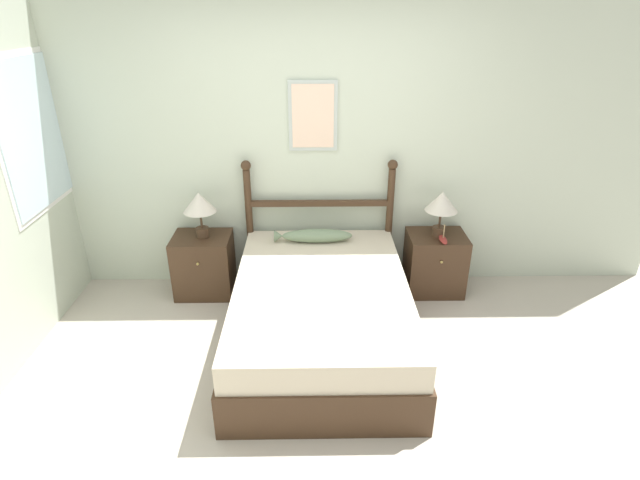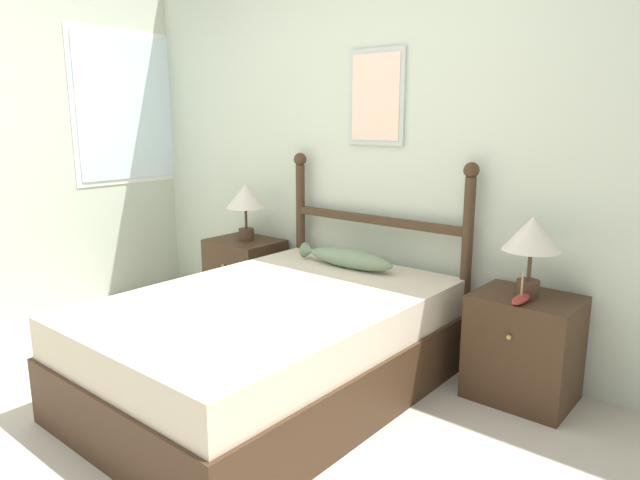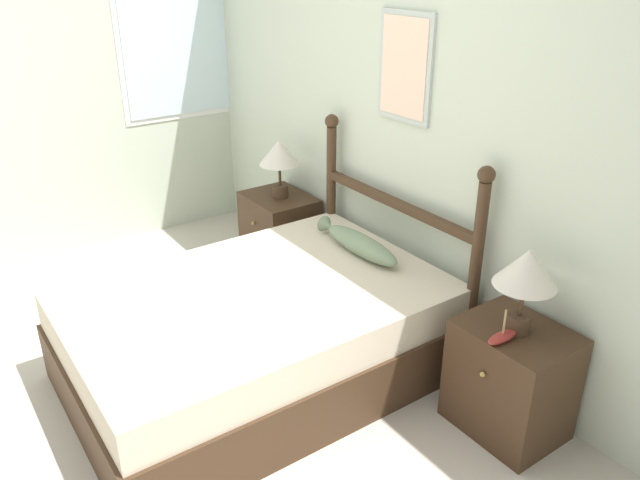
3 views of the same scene
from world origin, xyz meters
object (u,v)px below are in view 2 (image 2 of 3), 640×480
at_px(bed, 272,345).
at_px(table_lamp_left, 245,199).
at_px(fish_pillow, 347,258).
at_px(nightstand_left, 246,276).
at_px(model_boat, 521,299).
at_px(nightstand_right, 523,348).
at_px(table_lamp_right, 532,238).

relative_size(bed, table_lamp_left, 4.72).
bearing_deg(fish_pillow, nightstand_left, 176.07).
xyz_separation_m(bed, model_boat, (1.06, 0.65, 0.31)).
height_order(model_boat, fish_pillow, model_boat).
bearing_deg(nightstand_left, bed, -36.74).
distance_m(nightstand_left, table_lamp_left, 0.58).
xyz_separation_m(nightstand_right, table_lamp_right, (0.00, -0.01, 0.58)).
xyz_separation_m(table_lamp_left, fish_pillow, (0.98, -0.07, -0.27)).
bearing_deg(model_boat, nightstand_left, 176.48).
bearing_deg(table_lamp_left, nightstand_left, -168.13).
bearing_deg(model_boat, table_lamp_right, 96.09).
distance_m(table_lamp_left, model_boat, 2.11).
relative_size(table_lamp_left, fish_pillow, 0.61).
height_order(nightstand_right, table_lamp_left, table_lamp_left).
relative_size(nightstand_right, model_boat, 3.11).
xyz_separation_m(model_boat, fish_pillow, (-1.10, 0.06, 0.01)).
height_order(bed, model_boat, model_boat).
xyz_separation_m(bed, table_lamp_right, (1.04, 0.77, 0.59)).
relative_size(nightstand_left, table_lamp_left, 1.36).
height_order(nightstand_left, table_lamp_right, table_lamp_right).
relative_size(nightstand_left, nightstand_right, 1.00).
relative_size(nightstand_right, table_lamp_right, 1.36).
xyz_separation_m(nightstand_right, fish_pillow, (-1.09, -0.07, 0.31)).
bearing_deg(nightstand_right, table_lamp_right, -84.91).
bearing_deg(nightstand_right, fish_pillow, -176.40).
relative_size(table_lamp_left, model_boat, 2.29).
distance_m(bed, nightstand_left, 1.30).
height_order(table_lamp_left, model_boat, table_lamp_left).
distance_m(nightstand_left, nightstand_right, 2.09).
bearing_deg(fish_pillow, model_boat, -3.14).
relative_size(bed, nightstand_right, 3.49).
bearing_deg(model_boat, bed, -148.42).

